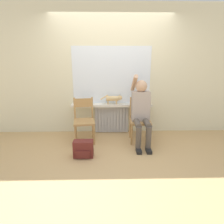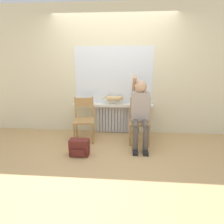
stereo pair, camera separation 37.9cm
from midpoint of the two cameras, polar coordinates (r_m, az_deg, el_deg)
ground_plane at (r=3.28m, az=2.27°, el=-13.62°), size 12.00×12.00×0.00m
wall_with_window at (r=4.09m, az=3.21°, el=12.15°), size 7.00×0.06×2.70m
radiator at (r=4.21m, az=2.97°, el=-2.14°), size 0.74×0.08×0.63m
windowsill at (r=4.06m, az=3.01°, el=2.14°), size 1.73×0.23×0.05m
window_glass at (r=4.06m, az=3.18°, el=11.06°), size 1.66×0.01×1.19m
chair_left at (r=3.78m, az=-5.71°, el=-2.12°), size 0.45×0.45×0.88m
chair_right at (r=3.75m, az=11.27°, el=-2.50°), size 0.41×0.41×0.88m
person at (r=3.58m, az=11.66°, el=0.59°), size 0.36×0.98×1.34m
cat at (r=3.99m, az=3.75°, el=4.11°), size 0.47×0.10×0.21m
backpack at (r=3.29m, az=-6.65°, el=-10.80°), size 0.33×0.20×0.29m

